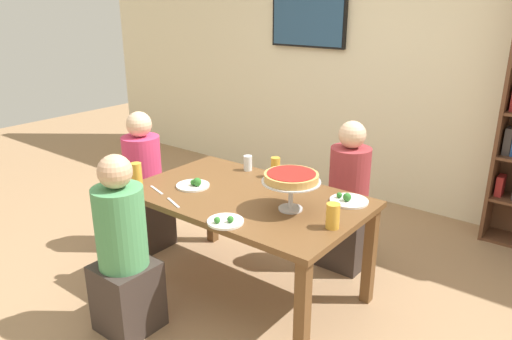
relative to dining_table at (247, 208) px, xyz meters
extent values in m
plane|color=#9E7A56|center=(0.00, 0.00, -0.65)|extent=(12.00, 12.00, 0.00)
cube|color=beige|center=(0.00, 2.20, 0.75)|extent=(8.00, 0.12, 2.80)
cube|color=brown|center=(0.00, 0.00, 0.07)|extent=(1.56, 0.95, 0.04)
cube|color=brown|center=(-0.72, -0.42, -0.30)|extent=(0.07, 0.07, 0.70)
cube|color=brown|center=(0.72, -0.42, -0.30)|extent=(0.07, 0.07, 0.70)
cube|color=brown|center=(-0.72, 0.42, -0.30)|extent=(0.07, 0.07, 0.70)
cube|color=brown|center=(0.72, 0.42, -0.30)|extent=(0.07, 0.07, 0.70)
cube|color=brown|center=(1.10, 1.98, 0.45)|extent=(0.03, 0.30, 2.20)
cube|color=maroon|center=(1.17, 1.98, -0.17)|extent=(0.05, 0.13, 0.17)
cube|color=#3D3838|center=(1.17, 1.98, 0.22)|extent=(0.06, 0.12, 0.23)
cube|color=black|center=(-0.89, 2.11, 1.10)|extent=(0.86, 0.05, 0.51)
cube|color=navy|center=(-0.89, 2.08, 1.10)|extent=(0.82, 0.01, 0.47)
cube|color=#382D28|center=(-0.34, -0.77, -0.43)|extent=(0.34, 0.34, 0.45)
cylinder|color=#4C935B|center=(-0.34, -0.77, 0.05)|extent=(0.30, 0.30, 0.50)
sphere|color=tan|center=(-0.34, -0.77, 0.40)|extent=(0.20, 0.20, 0.20)
cube|color=#382D28|center=(0.36, 0.77, -0.43)|extent=(0.34, 0.34, 0.45)
cylinder|color=#993338|center=(0.36, 0.77, 0.05)|extent=(0.30, 0.30, 0.50)
sphere|color=beige|center=(0.36, 0.77, 0.40)|extent=(0.20, 0.20, 0.20)
cube|color=#382D28|center=(-1.10, 0.02, -0.43)|extent=(0.34, 0.34, 0.45)
cylinder|color=#D63866|center=(-1.10, 0.02, 0.05)|extent=(0.30, 0.30, 0.50)
sphere|color=beige|center=(-1.10, 0.02, 0.40)|extent=(0.20, 0.20, 0.20)
cylinder|color=silver|center=(0.36, -0.01, 0.10)|extent=(0.15, 0.15, 0.01)
cylinder|color=silver|center=(0.36, -0.01, 0.19)|extent=(0.03, 0.03, 0.17)
cylinder|color=silver|center=(0.36, -0.01, 0.28)|extent=(0.36, 0.36, 0.01)
cylinder|color=tan|center=(0.36, -0.01, 0.30)|extent=(0.33, 0.33, 0.05)
cylinder|color=maroon|center=(0.36, -0.01, 0.33)|extent=(0.30, 0.30, 0.00)
cylinder|color=white|center=(-0.40, -0.11, 0.10)|extent=(0.23, 0.23, 0.01)
sphere|color=#2D7028|center=(-0.35, -0.11, 0.13)|extent=(0.06, 0.06, 0.06)
sphere|color=#2D7028|center=(-0.38, -0.11, 0.12)|extent=(0.04, 0.04, 0.04)
cylinder|color=white|center=(0.16, -0.40, 0.10)|extent=(0.22, 0.22, 0.01)
sphere|color=#2D7028|center=(0.15, -0.46, 0.12)|extent=(0.04, 0.04, 0.04)
sphere|color=#2D7028|center=(0.20, -0.40, 0.12)|extent=(0.04, 0.04, 0.04)
cylinder|color=white|center=(0.59, 0.32, 0.10)|extent=(0.25, 0.25, 0.01)
sphere|color=#2D7028|center=(0.59, 0.29, 0.13)|extent=(0.05, 0.05, 0.05)
sphere|color=#2D7028|center=(0.52, 0.31, 0.12)|extent=(0.04, 0.04, 0.04)
cylinder|color=gold|center=(-0.71, -0.33, 0.17)|extent=(0.07, 0.07, 0.17)
cylinder|color=gold|center=(-0.06, 0.40, 0.16)|extent=(0.07, 0.07, 0.15)
cylinder|color=gold|center=(0.69, -0.08, 0.16)|extent=(0.08, 0.08, 0.15)
cylinder|color=white|center=(0.08, 0.38, 0.13)|extent=(0.07, 0.07, 0.09)
cylinder|color=white|center=(-0.30, 0.39, 0.15)|extent=(0.06, 0.06, 0.11)
cube|color=silver|center=(-0.54, -0.31, 0.09)|extent=(0.18, 0.07, 0.00)
cube|color=silver|center=(-0.29, -0.39, 0.09)|extent=(0.17, 0.08, 0.00)
camera|label=1|loc=(1.87, -2.31, 1.33)|focal=33.95mm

